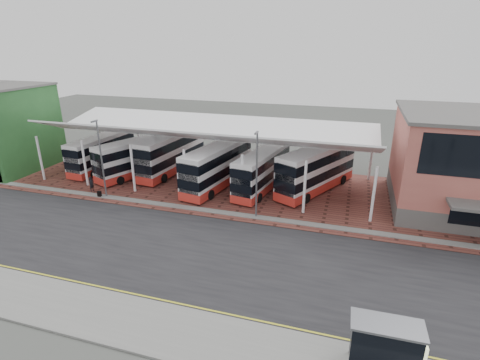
{
  "coord_description": "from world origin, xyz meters",
  "views": [
    {
      "loc": [
        9.69,
        -23.67,
        15.32
      ],
      "look_at": [
        -0.3,
        8.78,
        2.52
      ],
      "focal_mm": 28.0,
      "sensor_mm": 36.0,
      "label": 1
    }
  ],
  "objects": [
    {
      "name": "bus_0",
      "position": [
        -19.85,
        13.97,
        2.13
      ],
      "size": [
        3.05,
        10.24,
        4.16
      ],
      "rotation": [
        0.0,
        0.0,
        -0.07
      ],
      "color": "white",
      "rests_on": "forecourt"
    },
    {
      "name": "bus_shelter",
      "position": [
        12.5,
        -8.59,
        1.85
      ],
      "size": [
        3.46,
        1.64,
        2.74
      ],
      "rotation": [
        0.0,
        0.0,
        0.02
      ],
      "color": "black",
      "rests_on": "sidewalk"
    },
    {
      "name": "ground",
      "position": [
        0.0,
        0.0,
        0.0
      ],
      "size": [
        140.0,
        140.0,
        0.0
      ],
      "primitive_type": "plane",
      "color": "#40433E"
    },
    {
      "name": "yellow_line_far",
      "position": [
        0.0,
        -6.7,
        0.03
      ],
      "size": [
        120.0,
        0.12,
        0.01
      ],
      "primitive_type": "cube",
      "color": "gold",
      "rests_on": "road"
    },
    {
      "name": "north_kerb",
      "position": [
        0.0,
        6.2,
        0.07
      ],
      "size": [
        120.0,
        0.8,
        0.14
      ],
      "primitive_type": "cube",
      "color": "slate",
      "rests_on": "ground"
    },
    {
      "name": "forecourt",
      "position": [
        2.0,
        13.0,
        0.03
      ],
      "size": [
        72.0,
        16.0,
        0.06
      ],
      "primitive_type": "cube",
      "color": "brown",
      "rests_on": "ground"
    },
    {
      "name": "sidewalk",
      "position": [
        0.0,
        -9.0,
        0.07
      ],
      "size": [
        120.0,
        4.0,
        0.14
      ],
      "primitive_type": "cube",
      "color": "slate",
      "rests_on": "ground"
    },
    {
      "name": "suitcase",
      "position": [
        -14.61,
        6.0,
        0.38
      ],
      "size": [
        0.37,
        0.27,
        0.64
      ],
      "primitive_type": "cube",
      "color": "black",
      "rests_on": "forecourt"
    },
    {
      "name": "lamp_west",
      "position": [
        -14.0,
        6.27,
        4.36
      ],
      "size": [
        0.16,
        0.9,
        8.07
      ],
      "color": "#5C5E63",
      "rests_on": "ground"
    },
    {
      "name": "bus_5",
      "position": [
        6.42,
        14.51,
        2.39
      ],
      "size": [
        7.36,
        11.38,
        4.69
      ],
      "rotation": [
        0.0,
        0.0,
        -0.46
      ],
      "color": "white",
      "rests_on": "forecourt"
    },
    {
      "name": "road",
      "position": [
        0.0,
        -1.0,
        0.01
      ],
      "size": [
        120.0,
        14.0,
        0.02
      ],
      "primitive_type": "cube",
      "color": "black",
      "rests_on": "ground"
    },
    {
      "name": "bus_4",
      "position": [
        0.86,
        13.04,
        2.16
      ],
      "size": [
        4.05,
        10.52,
        4.23
      ],
      "rotation": [
        0.0,
        0.0,
        -0.17
      ],
      "color": "white",
      "rests_on": "forecourt"
    },
    {
      "name": "canopy",
      "position": [
        -6.0,
        13.94,
        5.8
      ],
      "size": [
        37.0,
        11.63,
        7.07
      ],
      "color": "white",
      "rests_on": "ground"
    },
    {
      "name": "pedestrian",
      "position": [
        -16.4,
        7.18,
        0.85
      ],
      "size": [
        0.48,
        0.64,
        1.58
      ],
      "primitive_type": "imported",
      "rotation": [
        0.0,
        0.0,
        1.37
      ],
      "color": "black",
      "rests_on": "forecourt"
    },
    {
      "name": "lamp_east",
      "position": [
        2.0,
        6.27,
        4.36
      ],
      "size": [
        0.16,
        0.9,
        8.07
      ],
      "color": "#5C5E63",
      "rests_on": "ground"
    },
    {
      "name": "yellow_line_near",
      "position": [
        0.0,
        -7.0,
        0.03
      ],
      "size": [
        120.0,
        0.12,
        0.01
      ],
      "primitive_type": "cube",
      "color": "gold",
      "rests_on": "road"
    },
    {
      "name": "bus_3",
      "position": [
        -4.01,
        12.51,
        2.35
      ],
      "size": [
        4.57,
        11.48,
        4.61
      ],
      "rotation": [
        0.0,
        0.0,
        -0.18
      ],
      "color": "white",
      "rests_on": "forecourt"
    },
    {
      "name": "shop_green",
      "position": [
        -30.0,
        10.97,
        5.12
      ],
      "size": [
        6.4,
        10.2,
        10.22
      ],
      "color": "#2C652E",
      "rests_on": "ground"
    },
    {
      "name": "bus_1",
      "position": [
        -14.45,
        13.23,
        2.19
      ],
      "size": [
        6.16,
        10.55,
        4.3
      ],
      "rotation": [
        0.0,
        0.0,
        -0.39
      ],
      "color": "white",
      "rests_on": "forecourt"
    },
    {
      "name": "bus_2",
      "position": [
        -11.11,
        15.45,
        2.41
      ],
      "size": [
        3.92,
        11.73,
        4.74
      ],
      "rotation": [
        0.0,
        0.0,
        -0.11
      ],
      "color": "white",
      "rests_on": "forecourt"
    }
  ]
}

